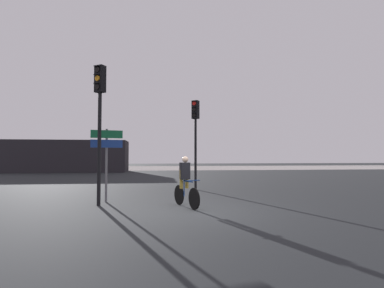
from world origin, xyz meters
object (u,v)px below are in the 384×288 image
Objects in this scene: traffic_light_near_left at (100,108)px; direction_sign_post at (107,151)px; distant_building at (69,156)px; traffic_light_center at (195,127)px; cyclist at (185,181)px.

direction_sign_post is (0.12, 0.74, -1.43)m from traffic_light_near_left.
distant_building is 22.93m from direction_sign_post.
traffic_light_center reaches higher than cyclist.
distant_building reaches higher than direction_sign_post.
traffic_light_center is 5.31m from direction_sign_post.
distant_building is at bearing -20.66° from traffic_light_center.
traffic_light_near_left is 1.61m from direction_sign_post.
traffic_light_near_left is 5.79m from traffic_light_center.
distant_building is 23.65m from traffic_light_near_left.
traffic_light_near_left is at bearing 87.03° from traffic_light_center.
direction_sign_post is (-3.67, -3.63, -1.25)m from traffic_light_center.
traffic_light_near_left reaches higher than traffic_light_center.
direction_sign_post is at bearing -65.62° from traffic_light_near_left.
distant_building reaches higher than cyclist.
cyclist is at bearing -66.38° from distant_building.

